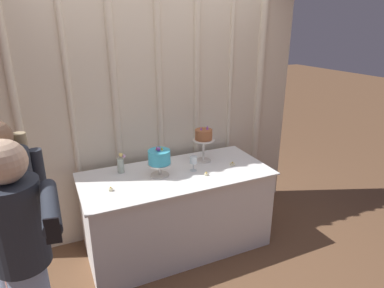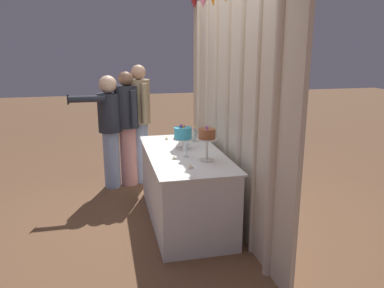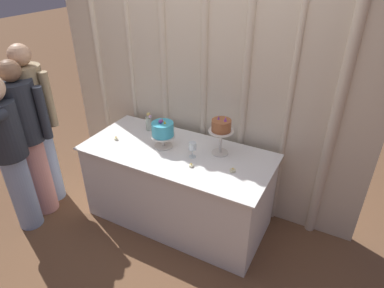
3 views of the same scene
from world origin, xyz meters
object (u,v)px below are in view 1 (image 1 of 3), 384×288
object	(u,v)px
guest_man_dark_suit	(1,212)
guest_man_pink_jacket	(15,231)
cake_display_nearleft	(159,159)
tealight_near_right	(232,164)
wine_glass	(193,160)
tealight_near_left	(206,174)
cake_display_nearright	(204,137)
cake_table	(177,210)
flower_vase	(121,164)
tealight_far_left	(111,189)
guest_girl_blue_dress	(22,253)

from	to	relation	value
guest_man_dark_suit	guest_man_pink_jacket	distance (m)	0.21
cake_display_nearleft	guest_man_pink_jacket	size ratio (longest dim) A/B	0.18
tealight_near_right	guest_man_pink_jacket	world-z (taller)	guest_man_pink_jacket
guest_man_dark_suit	guest_man_pink_jacket	world-z (taller)	guest_man_dark_suit
wine_glass	tealight_near_left	bearing A→B (deg)	-66.18
cake_display_nearright	tealight_near_left	xyz separation A→B (m)	(-0.13, -0.31, -0.24)
cake_table	tealight_near_left	size ratio (longest dim) A/B	43.86
cake_display_nearleft	flower_vase	size ratio (longest dim) A/B	1.44
wine_glass	cake_table	bearing A→B (deg)	175.45
cake_display_nearleft	guest_man_dark_suit	size ratio (longest dim) A/B	0.17
tealight_far_left	guest_man_dark_suit	size ratio (longest dim) A/B	0.02
tealight_near_left	tealight_far_left	bearing A→B (deg)	175.67
cake_table	guest_man_pink_jacket	size ratio (longest dim) A/B	1.10
cake_display_nearleft	flower_vase	bearing A→B (deg)	144.95
tealight_far_left	guest_girl_blue_dress	world-z (taller)	guest_girl_blue_dress
wine_glass	flower_vase	size ratio (longest dim) A/B	0.73
guest_man_dark_suit	guest_man_pink_jacket	xyz separation A→B (m)	(0.08, -0.18, -0.06)
cake_table	tealight_near_left	distance (m)	0.50
wine_glass	guest_girl_blue_dress	distance (m)	1.62
guest_man_pink_jacket	guest_girl_blue_dress	size ratio (longest dim) A/B	1.03
wine_glass	tealight_far_left	bearing A→B (deg)	-174.30
flower_vase	guest_man_pink_jacket	xyz separation A→B (m)	(-0.85, -0.76, -0.01)
tealight_far_left	guest_girl_blue_dress	distance (m)	0.93
tealight_near_left	guest_girl_blue_dress	bearing A→B (deg)	-157.60
tealight_near_left	guest_man_pink_jacket	size ratio (longest dim) A/B	0.02
cake_display_nearright	tealight_far_left	bearing A→B (deg)	-165.78
wine_glass	guest_man_pink_jacket	xyz separation A→B (m)	(-1.48, -0.51, -0.02)
tealight_far_left	tealight_near_right	xyz separation A→B (m)	(1.19, 0.03, -0.00)
tealight_far_left	guest_man_pink_jacket	world-z (taller)	guest_man_pink_jacket
flower_vase	guest_girl_blue_dress	size ratio (longest dim) A/B	0.13
tealight_far_left	tealight_near_left	xyz separation A→B (m)	(0.86, -0.06, -0.00)
tealight_near_left	guest_man_pink_jacket	world-z (taller)	guest_man_pink_jacket
tealight_far_left	guest_man_dark_suit	xyz separation A→B (m)	(-0.76, -0.25, 0.13)
wine_glass	tealight_near_right	world-z (taller)	wine_glass
cake_table	guest_man_dark_suit	size ratio (longest dim) A/B	1.04
cake_table	tealight_near_left	bearing A→B (deg)	-34.15
cake_display_nearright	flower_vase	bearing A→B (deg)	174.75
tealight_far_left	guest_man_dark_suit	distance (m)	0.81
tealight_far_left	guest_girl_blue_dress	size ratio (longest dim) A/B	0.02
wine_glass	tealight_far_left	xyz separation A→B (m)	(-0.79, -0.08, -0.09)
tealight_near_right	tealight_far_left	bearing A→B (deg)	-178.35
tealight_near_right	guest_girl_blue_dress	size ratio (longest dim) A/B	0.03
flower_vase	guest_girl_blue_dress	distance (m)	1.29
wine_glass	flower_vase	bearing A→B (deg)	158.67
flower_vase	tealight_near_right	xyz separation A→B (m)	(1.03, -0.29, -0.07)
tealight_near_right	guest_girl_blue_dress	world-z (taller)	guest_girl_blue_dress
guest_man_pink_jacket	guest_girl_blue_dress	bearing A→B (deg)	-79.15
cake_table	wine_glass	xyz separation A→B (m)	(0.17, -0.01, 0.50)
guest_girl_blue_dress	cake_display_nearright	bearing A→B (deg)	29.83
cake_table	wine_glass	bearing A→B (deg)	-4.55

